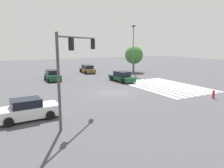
% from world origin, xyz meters
% --- Properties ---
extents(ground_plane, '(114.40, 114.40, 0.00)m').
position_xyz_m(ground_plane, '(0.00, 0.00, 0.00)').
color(ground_plane, '#47474C').
extents(crosswalk_markings, '(11.57, 7.25, 0.01)m').
position_xyz_m(crosswalk_markings, '(0.00, -7.79, 0.00)').
color(crosswalk_markings, silver).
rests_on(crosswalk_markings, ground_plane).
extents(traffic_signal_mast, '(4.40, 4.40, 6.09)m').
position_xyz_m(traffic_signal_mast, '(-6.69, 6.69, 4.39)').
color(traffic_signal_mast, '#47474C').
rests_on(traffic_signal_mast, ground_plane).
extents(car_0, '(4.24, 2.07, 1.59)m').
position_xyz_m(car_0, '(11.42, 3.90, 0.75)').
color(car_0, '#144728').
rests_on(car_0, ground_plane).
extents(car_1, '(4.76, 2.15, 1.46)m').
position_xyz_m(car_1, '(5.79, -4.73, 0.69)').
color(car_1, '#144728').
rests_on(car_1, ground_plane).
extents(car_2, '(2.20, 4.52, 1.53)m').
position_xyz_m(car_2, '(-4.84, 9.56, 0.70)').
color(car_2, silver).
rests_on(car_2, ground_plane).
extents(car_3, '(4.81, 2.11, 1.48)m').
position_xyz_m(car_3, '(17.11, -3.96, 0.71)').
color(car_3, brown).
rests_on(car_3, ground_plane).
extents(street_light_pole_a, '(0.80, 0.36, 8.59)m').
position_xyz_m(street_light_pole_a, '(12.36, -11.03, 5.10)').
color(street_light_pole_a, slate).
rests_on(street_light_pole_a, ground_plane).
extents(tree_corner_a, '(3.46, 3.46, 4.99)m').
position_xyz_m(tree_corner_a, '(14.18, -12.46, 3.26)').
color(tree_corner_a, brown).
rests_on(tree_corner_a, ground_plane).
extents(fire_hydrant, '(0.22, 0.22, 0.86)m').
position_xyz_m(fire_hydrant, '(-7.13, -7.71, 0.43)').
color(fire_hydrant, red).
rests_on(fire_hydrant, ground_plane).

